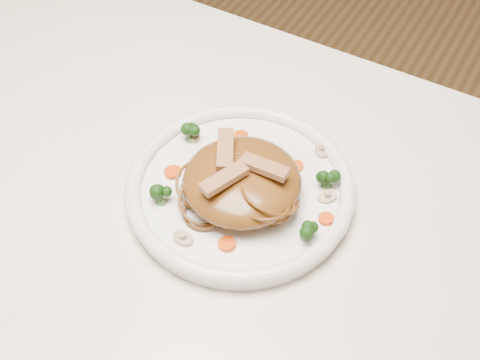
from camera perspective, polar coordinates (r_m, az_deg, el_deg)
The scene contains 19 objects.
table at distance 0.84m, azimuth -6.90°, elevation -6.99°, with size 1.20×0.80×0.75m.
plate at distance 0.77m, azimuth -0.00°, elevation -1.07°, with size 0.28×0.28×0.02m, color white.
noodle_mound at distance 0.73m, azimuth 0.19°, elevation -0.04°, with size 0.14×0.14×0.05m, color brown.
chicken_a at distance 0.71m, azimuth 2.23°, elevation 1.22°, with size 0.06×0.02×0.01m, color tan.
chicken_b at distance 0.73m, azimuth -1.38°, elevation 2.88°, with size 0.06×0.02×0.01m, color tan.
chicken_c at distance 0.70m, azimuth -1.47°, elevation 0.12°, with size 0.06×0.02×0.01m, color tan.
broccoli_0 at distance 0.76m, azimuth 8.16°, elevation 0.31°, with size 0.03×0.03×0.03m, color #16350B, non-canonical shape.
broccoli_1 at distance 0.81m, azimuth -4.64°, elevation 4.52°, with size 0.03×0.03×0.03m, color #16350B, non-canonical shape.
broccoli_2 at distance 0.74m, azimuth -7.35°, elevation -1.32°, with size 0.03×0.03×0.03m, color #16350B, non-canonical shape.
broccoli_3 at distance 0.70m, azimuth 6.15°, elevation -4.43°, with size 0.03×0.03×0.03m, color #16350B, non-canonical shape.
carrot_0 at distance 0.78m, azimuth 5.26°, elevation 1.31°, with size 0.02×0.02×0.01m, color #E95108.
carrot_1 at distance 0.78m, azimuth -6.22°, elevation 0.74°, with size 0.02×0.02×0.01m, color #E95108.
carrot_2 at distance 0.73m, azimuth 7.96°, elevation -3.57°, with size 0.02×0.02×0.01m, color #E95108.
carrot_3 at distance 0.82m, azimuth 0.08°, elevation 4.12°, with size 0.02×0.02×0.01m, color #E95108.
carrot_4 at distance 0.71m, azimuth -1.21°, elevation -5.92°, with size 0.02×0.02×0.01m, color #E95108.
mushroom_0 at distance 0.71m, azimuth -5.28°, elevation -5.40°, with size 0.03×0.03×0.01m, color #BFAD8F.
mushroom_1 at distance 0.75m, azimuth 8.07°, elevation -1.55°, with size 0.02×0.02×0.01m, color #BFAD8F.
mushroom_2 at distance 0.82m, azimuth -4.26°, elevation 4.07°, with size 0.02×0.02×0.01m, color #BFAD8F.
mushroom_3 at distance 0.80m, azimuth 7.51°, elevation 2.71°, with size 0.02×0.02×0.01m, color #BFAD8F.
Camera 1 is at (0.32, -0.35, 1.35)m, focal length 46.17 mm.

